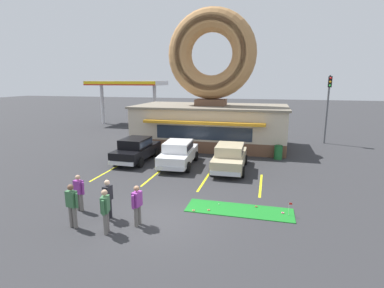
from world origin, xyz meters
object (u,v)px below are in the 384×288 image
Objects in this scene: car_black at (136,149)px; pedestrian_leather_jacket_man at (79,191)px; pedestrian_hooded_kid at (72,204)px; traffic_light_pole at (328,100)px; pedestrian_blue_sweater_man at (137,204)px; pedestrian_beanie_man at (108,198)px; putting_flag_pin at (290,206)px; car_white at (178,152)px; pedestrian_clipboard_woman at (105,209)px; golf_ball at (219,204)px; car_champagne at (230,156)px; trash_bin at (278,152)px.

car_black is 2.95× the size of pedestrian_leather_jacket_man.
pedestrian_hooded_kid reaches higher than pedestrian_leather_jacket_man.
pedestrian_leather_jacket_man is at bearing -125.42° from traffic_light_pole.
traffic_light_pole is (9.39, 17.91, 2.85)m from pedestrian_blue_sweater_man.
traffic_light_pole is at bearing 58.81° from pedestrian_beanie_man.
pedestrian_blue_sweater_man is at bearing -158.12° from putting_flag_pin.
car_white is at bearing -5.79° from car_black.
golf_ball is at bearing 44.21° from pedestrian_clipboard_woman.
pedestrian_clipboard_woman reaches higher than car_champagne.
car_champagne is 2.80× the size of pedestrian_clipboard_woman.
trash_bin is (2.70, 8.82, 0.45)m from golf_ball.
pedestrian_blue_sweater_man is at bearing -11.89° from pedestrian_leather_jacket_man.
golf_ball is 4.96m from pedestrian_clipboard_woman.
trash_bin is at bearing 63.08° from pedestrian_clipboard_woman.
pedestrian_leather_jacket_man is (-2.91, 0.61, -0.01)m from pedestrian_blue_sweater_man.
pedestrian_beanie_man is 13.06m from trash_bin.
car_champagne is 2.92× the size of pedestrian_blue_sweater_man.
golf_ball is 0.04× the size of trash_bin.
pedestrian_hooded_kid is at bearing -122.12° from trash_bin.
putting_flag_pin is 9.16m from trash_bin.
pedestrian_beanie_man is (-1.33, 0.20, 0.03)m from pedestrian_blue_sweater_man.
car_white is 8.20m from pedestrian_blue_sweater_man.
golf_ball is 8.87m from car_black.
trash_bin is at bearing -121.75° from traffic_light_pole.
car_black is 0.79× the size of traffic_light_pole.
car_black is 9.35m from pedestrian_hooded_kid.
pedestrian_leather_jacket_man is at bearing 168.11° from pedestrian_blue_sweater_man.
pedestrian_hooded_kid reaches higher than car_champagne.
pedestrian_clipboard_woman is 13.72m from trash_bin.
pedestrian_clipboard_woman reaches higher than pedestrian_leather_jacket_man.
traffic_light_pole is at bearing 61.35° from pedestrian_clipboard_woman.
putting_flag_pin is at bearing 10.89° from pedestrian_leather_jacket_man.
putting_flag_pin is at bearing -6.61° from golf_ball.
pedestrian_clipboard_woman is at bearing -110.31° from car_champagne.
car_black is at bearing 175.93° from car_champagne.
pedestrian_leather_jacket_man reaches higher than putting_flag_pin.
golf_ball is at bearing 34.08° from pedestrian_hooded_kid.
pedestrian_clipboard_woman reaches higher than putting_flag_pin.
car_white reaches higher than golf_ball.
pedestrian_leather_jacket_man is 21.41m from traffic_light_pole.
golf_ball is at bearing 19.53° from pedestrian_leather_jacket_man.
car_champagne reaches higher than trash_bin.
pedestrian_beanie_man is at bearing -121.19° from traffic_light_pole.
pedestrian_hooded_kid is 0.29× the size of traffic_light_pole.
car_black is 4.71× the size of trash_bin.
pedestrian_beanie_man is at bearing -72.51° from car_black.
traffic_light_pole is at bearing 35.33° from car_black.
traffic_light_pole is at bearing 58.01° from pedestrian_hooded_kid.
car_champagne is 2.84× the size of pedestrian_beanie_man.
putting_flag_pin is 0.34× the size of pedestrian_clipboard_woman.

